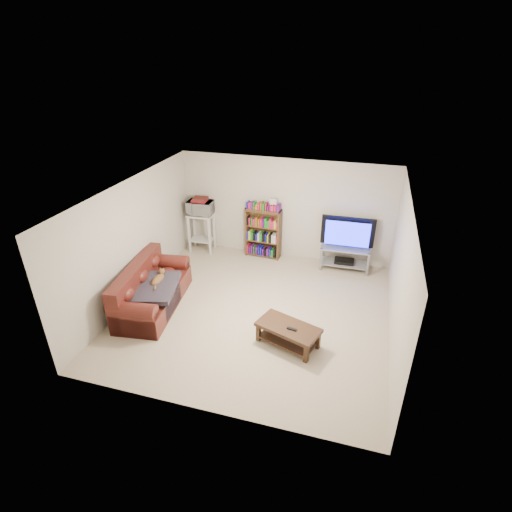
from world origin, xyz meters
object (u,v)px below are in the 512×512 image
(sofa, at_px, (150,292))
(bookshelf, at_px, (263,232))
(coffee_table, at_px, (288,332))
(tv_stand, at_px, (345,254))

(sofa, xyz_separation_m, bookshelf, (1.57, 2.68, 0.32))
(bookshelf, bearing_deg, coffee_table, -63.90)
(sofa, height_order, coffee_table, sofa)
(sofa, bearing_deg, bookshelf, 52.13)
(tv_stand, distance_m, bookshelf, 1.99)
(coffee_table, bearing_deg, bookshelf, 131.64)
(sofa, xyz_separation_m, tv_stand, (3.54, 2.59, 0.06))
(sofa, height_order, tv_stand, sofa)
(sofa, relative_size, coffee_table, 1.83)
(coffee_table, distance_m, tv_stand, 3.06)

